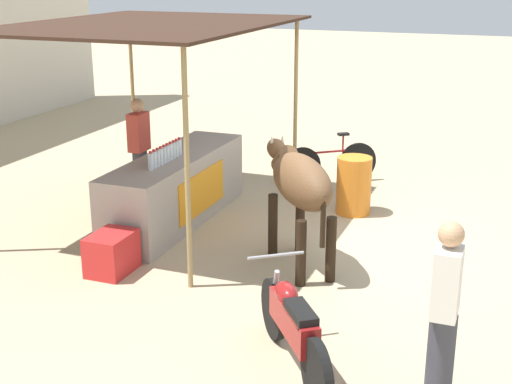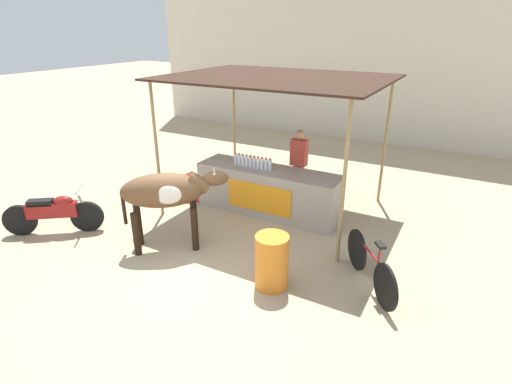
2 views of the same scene
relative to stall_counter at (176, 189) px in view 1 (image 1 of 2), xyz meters
name	(u,v)px [view 1 (image 1 of 2)]	position (x,y,z in m)	size (l,w,h in m)	color
ground_plane	(326,241)	(0.00, -2.20, -0.48)	(60.00, 60.00, 0.00)	tan
stall_counter	(176,189)	(0.00, 0.00, 0.00)	(3.00, 0.82, 0.96)	#9E9389
stall_awning	(150,31)	(0.00, 0.30, 2.16)	(4.20, 3.20, 2.75)	#382319
water_bottle_row	(166,154)	(-0.35, -0.05, 0.59)	(0.88, 0.07, 0.25)	silver
vendor_behind_counter	(140,153)	(0.34, 0.75, 0.37)	(0.34, 0.22, 1.65)	#383842
cooler_box	(112,253)	(-1.86, -0.10, -0.24)	(0.60, 0.44, 0.48)	red
water_barrel	(354,185)	(1.23, -2.26, -0.06)	(0.50, 0.50, 0.84)	orange
cow	(300,183)	(-0.85, -2.09, 0.55)	(1.65, 1.42, 1.44)	brown
motorcycle_parked	(293,325)	(-3.08, -2.74, -0.05)	(1.49, 1.14, 0.90)	black
bicycle_leaning	(330,163)	(2.52, -1.56, -0.13)	(1.06, 1.33, 0.85)	black
passerby_on_street	(444,318)	(-3.30, -4.05, 0.37)	(0.34, 0.22, 1.65)	#383842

